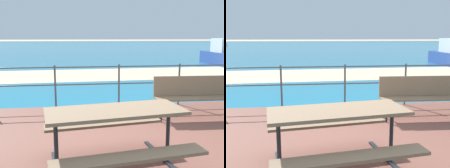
{
  "view_description": "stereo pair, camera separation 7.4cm",
  "coord_description": "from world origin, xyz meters",
  "views": [
    {
      "loc": [
        -0.97,
        -3.75,
        1.73
      ],
      "look_at": [
        -0.16,
        2.5,
        0.6
      ],
      "focal_mm": 43.44,
      "sensor_mm": 36.0,
      "label": 1
    },
    {
      "loc": [
        -0.9,
        -3.76,
        1.73
      ],
      "look_at": [
        -0.16,
        2.5,
        0.6
      ],
      "focal_mm": 43.44,
      "sensor_mm": 36.0,
      "label": 2
    }
  ],
  "objects": [
    {
      "name": "patio_paving",
      "position": [
        0.0,
        0.0,
        0.03
      ],
      "size": [
        6.4,
        5.2,
        0.06
      ],
      "primitive_type": "cube",
      "color": "brown",
      "rests_on": "ground"
    },
    {
      "name": "sea_water",
      "position": [
        0.0,
        40.0,
        0.01
      ],
      "size": [
        90.0,
        90.0,
        0.01
      ],
      "primitive_type": "cube",
      "color": "teal",
      "rests_on": "ground"
    },
    {
      "name": "beach_strip",
      "position": [
        0.0,
        8.32,
        0.01
      ],
      "size": [
        54.12,
        6.22,
        0.01
      ],
      "primitive_type": "cube",
      "rotation": [
        0.0,
        0.0,
        0.04
      ],
      "color": "beige",
      "rests_on": "ground"
    },
    {
      "name": "ground_plane",
      "position": [
        0.0,
        0.0,
        0.0
      ],
      "size": [
        240.0,
        240.0,
        0.0
      ],
      "primitive_type": "plane",
      "color": "tan"
    },
    {
      "name": "park_bench",
      "position": [
        1.41,
        1.37,
        0.58
      ],
      "size": [
        1.71,
        0.47,
        0.85
      ],
      "rotation": [
        0.0,
        0.0,
        -0.03
      ],
      "color": "#7A6047",
      "rests_on": "patio_paving"
    },
    {
      "name": "railing_fence",
      "position": [
        0.0,
        2.45,
        0.7
      ],
      "size": [
        5.94,
        0.04,
        1.01
      ],
      "color": "#4C5156",
      "rests_on": "patio_paving"
    },
    {
      "name": "picnic_table",
      "position": [
        -0.53,
        -0.63,
        0.64
      ],
      "size": [
        1.86,
        1.63,
        0.79
      ],
      "rotation": [
        0.0,
        0.0,
        0.15
      ],
      "color": "#7A6047",
      "rests_on": "patio_paving"
    }
  ]
}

